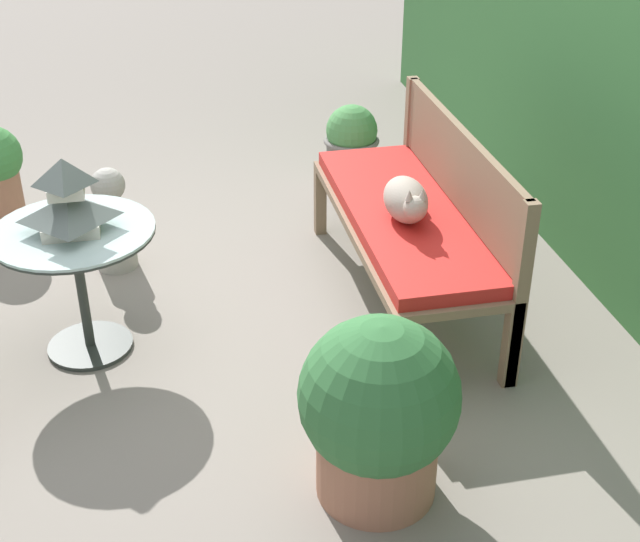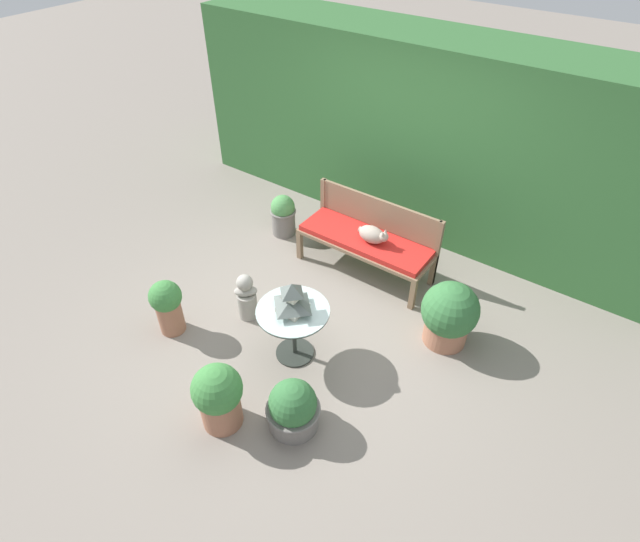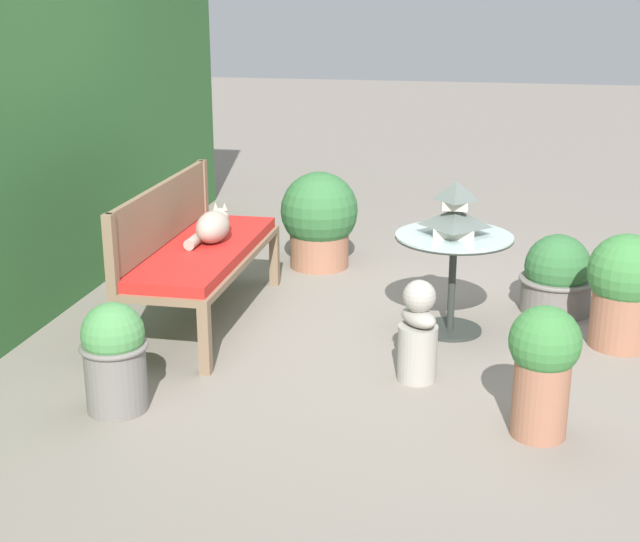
{
  "view_description": "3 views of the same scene",
  "coord_description": "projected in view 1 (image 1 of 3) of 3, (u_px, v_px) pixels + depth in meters",
  "views": [
    {
      "loc": [
        3.61,
        -0.2,
        2.33
      ],
      "look_at": [
        0.34,
        0.49,
        0.38
      ],
      "focal_mm": 50.0,
      "sensor_mm": 36.0,
      "label": 1
    },
    {
      "loc": [
        2.26,
        -3.06,
        3.85
      ],
      "look_at": [
        -0.0,
        0.12,
        0.55
      ],
      "focal_mm": 28.0,
      "sensor_mm": 36.0,
      "label": 2
    },
    {
      "loc": [
        -4.93,
        -0.74,
        1.99
      ],
      "look_at": [
        -0.02,
        0.23,
        0.39
      ],
      "focal_mm": 50.0,
      "sensor_mm": 36.0,
      "label": 3
    }
  ],
  "objects": [
    {
      "name": "ground",
      "position": [
        205.0,
        316.0,
        4.26
      ],
      "size": [
        30.0,
        30.0,
        0.0
      ],
      "primitive_type": "plane",
      "color": "gray"
    },
    {
      "name": "garden_bench",
      "position": [
        404.0,
        222.0,
        4.2
      ],
      "size": [
        1.59,
        0.55,
        0.49
      ],
      "color": "#7F664C",
      "rests_on": "ground"
    },
    {
      "name": "bench_backrest",
      "position": [
        459.0,
        178.0,
        4.14
      ],
      "size": [
        1.59,
        0.06,
        0.86
      ],
      "color": "#7F664C",
      "rests_on": "ground"
    },
    {
      "name": "cat",
      "position": [
        407.0,
        200.0,
        4.03
      ],
      "size": [
        0.42,
        0.22,
        0.22
      ],
      "rotation": [
        0.0,
        0.0,
        -0.02
      ],
      "color": "#A89989",
      "rests_on": "garden_bench"
    },
    {
      "name": "patio_table",
      "position": [
        76.0,
        256.0,
        3.8
      ],
      "size": [
        0.69,
        0.69,
        0.6
      ],
      "color": "#2D332D",
      "rests_on": "ground"
    },
    {
      "name": "pagoda_birdhouse",
      "position": [
        68.0,
        200.0,
        3.67
      ],
      "size": [
        0.32,
        0.32,
        0.32
      ],
      "color": "beige",
      "rests_on": "patio_table"
    },
    {
      "name": "garden_bust",
      "position": [
        113.0,
        222.0,
        4.55
      ],
      "size": [
        0.28,
        0.26,
        0.55
      ],
      "rotation": [
        0.0,
        0.0,
        0.7
      ],
      "color": "#A39E93",
      "rests_on": "ground"
    },
    {
      "name": "potted_plant_path_edge",
      "position": [
        351.0,
        149.0,
        5.33
      ],
      "size": [
        0.33,
        0.33,
        0.55
      ],
      "color": "slate",
      "rests_on": "ground"
    },
    {
      "name": "potted_plant_table_far",
      "position": [
        379.0,
        411.0,
        3.09
      ],
      "size": [
        0.57,
        0.57,
        0.71
      ],
      "color": "#9E664C",
      "rests_on": "ground"
    }
  ]
}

